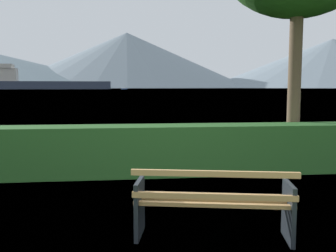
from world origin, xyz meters
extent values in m
plane|color=#567A38|center=(0.00, 0.00, 0.00)|extent=(1400.00, 1400.00, 0.00)
plane|color=#7A99A8|center=(0.00, 308.64, 0.00)|extent=(620.00, 620.00, 0.00)
cube|color=tan|center=(-0.04, -0.19, 0.45)|extent=(1.79, 0.42, 0.04)
cube|color=tan|center=(0.00, 0.00, 0.45)|extent=(1.79, 0.42, 0.04)
cube|color=tan|center=(0.04, 0.19, 0.45)|extent=(1.79, 0.42, 0.04)
cube|color=tan|center=(-0.05, -0.26, 0.57)|extent=(1.78, 0.40, 0.06)
cube|color=tan|center=(-0.06, -0.31, 0.84)|extent=(1.78, 0.40, 0.06)
cube|color=#1E2328|center=(-0.85, 0.15, 0.34)|extent=(0.15, 0.51, 0.68)
cube|color=#1E2328|center=(0.84, -0.19, 0.34)|extent=(0.15, 0.51, 0.68)
cube|color=#285B23|center=(0.00, 3.25, 0.50)|extent=(7.43, 0.78, 0.99)
cylinder|color=brown|center=(2.74, 3.87, 1.91)|extent=(0.29, 0.29, 3.81)
cube|color=#2D384C|center=(-55.98, 266.71, 2.75)|extent=(87.43, 22.02, 5.50)
cube|color=beige|center=(-83.52, 263.56, 9.91)|extent=(16.74, 12.73, 8.81)
cube|color=beige|center=(-83.52, 263.56, 15.69)|extent=(12.23, 13.42, 2.75)
cube|color=#335693|center=(-2.41, 245.58, 0.31)|extent=(4.64, 3.84, 0.62)
cube|color=beige|center=(-2.41, 245.58, 0.88)|extent=(1.97, 1.83, 0.52)
cone|color=gray|center=(0.00, 602.45, 43.47)|extent=(387.62, 387.62, 86.93)
cone|color=gray|center=(313.88, 547.54, 37.39)|extent=(385.74, 385.74, 74.78)
camera|label=1|loc=(-0.99, -4.16, 1.77)|focal=39.97mm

